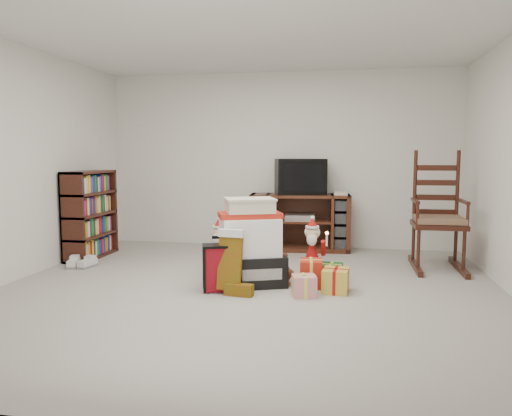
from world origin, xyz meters
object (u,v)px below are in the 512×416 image
at_px(rocking_chair, 437,227).
at_px(gift_pile, 250,248).
at_px(tv_stand, 300,222).
at_px(mrs_claus_figurine, 219,253).
at_px(bookshelf, 90,216).
at_px(gift_cluster, 320,276).
at_px(sneaker_pair, 81,263).
at_px(teddy_bear, 281,271).
at_px(santa_figurine, 312,255).
at_px(crt_television, 300,176).
at_px(red_suitcase, 222,267).

height_order(rocking_chair, gift_pile, rocking_chair).
relative_size(tv_stand, mrs_claus_figurine, 2.20).
relative_size(bookshelf, gift_cluster, 1.33).
bearing_deg(rocking_chair, gift_cluster, -137.65).
bearing_deg(sneaker_pair, bookshelf, 100.13).
bearing_deg(teddy_bear, sneaker_pair, 171.89).
bearing_deg(gift_pile, teddy_bear, -11.27).
xyz_separation_m(gift_pile, santa_figurine, (0.61, 0.33, -0.13)).
bearing_deg(gift_cluster, teddy_bear, 166.18).
height_order(bookshelf, crt_television, crt_television).
distance_m(santa_figurine, mrs_claus_figurine, 1.03).
bearing_deg(rocking_chair, santa_figurine, -150.38).
bearing_deg(gift_pile, bookshelf, 135.90).
bearing_deg(santa_figurine, mrs_claus_figurine, 179.62).
bearing_deg(santa_figurine, tv_stand, 99.79).
bearing_deg(mrs_claus_figurine, santa_figurine, -0.38).
bearing_deg(gift_pile, tv_stand, 59.26).
bearing_deg(red_suitcase, santa_figurine, 18.89).
xyz_separation_m(red_suitcase, gift_cluster, (0.94, 0.25, -0.11)).
distance_m(mrs_claus_figurine, crt_television, 1.96).
bearing_deg(rocking_chair, mrs_claus_figurine, -161.88).
bearing_deg(gift_pile, rocking_chair, 8.18).
xyz_separation_m(mrs_claus_figurine, gift_cluster, (1.14, -0.39, -0.12)).
relative_size(red_suitcase, teddy_bear, 1.66).
bearing_deg(red_suitcase, sneaker_pair, 141.95).
xyz_separation_m(gift_cluster, crt_television, (-0.39, 2.03, 0.90)).
height_order(bookshelf, sneaker_pair, bookshelf).
relative_size(teddy_bear, mrs_claus_figurine, 0.51).
relative_size(bookshelf, gift_pile, 1.29).
relative_size(mrs_claus_figurine, sneaker_pair, 1.90).
height_order(bookshelf, gift_cluster, bookshelf).
bearing_deg(teddy_bear, rocking_chair, 32.12).
bearing_deg(teddy_bear, tv_stand, 89.29).
bearing_deg(sneaker_pair, santa_figurine, -7.43).
bearing_deg(rocking_chair, red_suitcase, -147.43).
distance_m(teddy_bear, sneaker_pair, 2.47).
bearing_deg(mrs_claus_figurine, rocking_chair, 17.90).
bearing_deg(bookshelf, gift_cluster, -18.83).
xyz_separation_m(sneaker_pair, gift_cluster, (2.85, -0.45, 0.08)).
bearing_deg(crt_television, rocking_chair, -41.03).
bearing_deg(teddy_bear, gift_pile, -170.33).
bearing_deg(mrs_claus_figurine, crt_television, 65.53).
bearing_deg(crt_television, bookshelf, -173.58).
xyz_separation_m(rocking_chair, mrs_claus_figurine, (-2.44, -0.79, -0.25)).
bearing_deg(gift_cluster, santa_figurine, 106.06).
relative_size(rocking_chair, gift_pile, 1.65).
bearing_deg(tv_stand, red_suitcase, -108.20).
distance_m(rocking_chair, teddy_bear, 2.05).
bearing_deg(santa_figurine, gift_cluster, -73.94).
relative_size(tv_stand, santa_figurine, 2.11).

